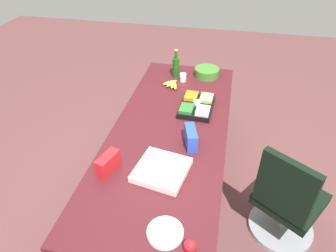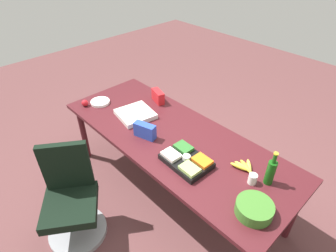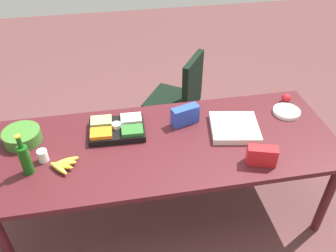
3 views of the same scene
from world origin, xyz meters
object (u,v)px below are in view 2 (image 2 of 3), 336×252
object	(u,v)px
apple_red	(85,103)
pizza_box	(135,114)
conference_table	(173,141)
paper_cup	(253,179)
salad_bowl	(254,209)
chip_bag_red	(158,96)
paper_plate_stack	(100,102)
office_chair	(72,204)
banana_bunch	(244,166)
wine_bottle	(271,172)
chip_bag_blue	(145,131)
veggie_tray	(186,160)

from	to	relation	value
apple_red	pizza_box	xyz separation A→B (m)	(-0.56, -0.29, -0.01)
conference_table	pizza_box	size ratio (longest dim) A/B	7.08
apple_red	paper_cup	distance (m)	2.02
salad_bowl	chip_bag_red	xyz separation A→B (m)	(1.65, -0.54, 0.02)
conference_table	paper_plate_stack	size ratio (longest dim) A/B	11.59
office_chair	banana_bunch	world-z (taller)	office_chair
banana_bunch	paper_plate_stack	xyz separation A→B (m)	(1.78, 0.31, -0.01)
office_chair	paper_plate_stack	world-z (taller)	office_chair
paper_cup	salad_bowl	bearing A→B (deg)	124.98
paper_plate_stack	wine_bottle	world-z (taller)	wine_bottle
chip_bag_blue	wine_bottle	world-z (taller)	wine_bottle
office_chair	salad_bowl	xyz separation A→B (m)	(-1.34, -0.83, 0.47)
office_chair	salad_bowl	bearing A→B (deg)	-148.34
banana_bunch	chip_bag_red	world-z (taller)	chip_bag_red
paper_plate_stack	veggie_tray	size ratio (longest dim) A/B	0.51
pizza_box	chip_bag_blue	bearing A→B (deg)	166.43
conference_table	apple_red	world-z (taller)	apple_red
apple_red	salad_bowl	xyz separation A→B (m)	(-2.15, -0.14, 0.01)
banana_bunch	pizza_box	bearing A→B (deg)	7.91
veggie_tray	pizza_box	bearing A→B (deg)	-8.56
paper_cup	chip_bag_red	distance (m)	1.51
banana_bunch	wine_bottle	world-z (taller)	wine_bottle
office_chair	pizza_box	world-z (taller)	office_chair
chip_bag_blue	paper_plate_stack	size ratio (longest dim) A/B	1.00
paper_plate_stack	paper_cup	bearing A→B (deg)	-173.39
conference_table	pizza_box	world-z (taller)	pizza_box
chip_bag_red	conference_table	bearing A→B (deg)	150.71
veggie_tray	banana_bunch	bearing A→B (deg)	-141.20
chip_bag_blue	salad_bowl	xyz separation A→B (m)	(-1.23, -0.00, -0.03)
conference_table	veggie_tray	world-z (taller)	veggie_tray
office_chair	banana_bunch	bearing A→B (deg)	-131.75
salad_bowl	paper_plate_stack	bearing A→B (deg)	-0.58
banana_bunch	pizza_box	world-z (taller)	pizza_box
paper_cup	pizza_box	bearing A→B (deg)	3.50
salad_bowl	wine_bottle	distance (m)	0.36
conference_table	banana_bunch	size ratio (longest dim) A/B	12.41
salad_bowl	paper_cup	bearing A→B (deg)	-55.02
paper_cup	chip_bag_red	world-z (taller)	chip_bag_red
salad_bowl	banana_bunch	bearing A→B (deg)	-47.62
apple_red	paper_cup	bearing A→B (deg)	-169.15
paper_plate_stack	chip_bag_red	xyz separation A→B (m)	(-0.44, -0.52, 0.05)
apple_red	veggie_tray	bearing A→B (deg)	-173.79
salad_bowl	paper_plate_stack	distance (m)	2.09
pizza_box	chip_bag_red	xyz separation A→B (m)	(0.06, -0.38, 0.04)
veggie_tray	conference_table	bearing A→B (deg)	-27.33
salad_bowl	veggie_tray	size ratio (longest dim) A/B	0.63
office_chair	wine_bottle	size ratio (longest dim) A/B	3.02
veggie_tray	chip_bag_red	xyz separation A→B (m)	(0.95, -0.52, 0.03)
salad_bowl	paper_cup	size ratio (longest dim) A/B	3.04
conference_table	apple_red	xyz separation A→B (m)	(1.10, 0.34, 0.11)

